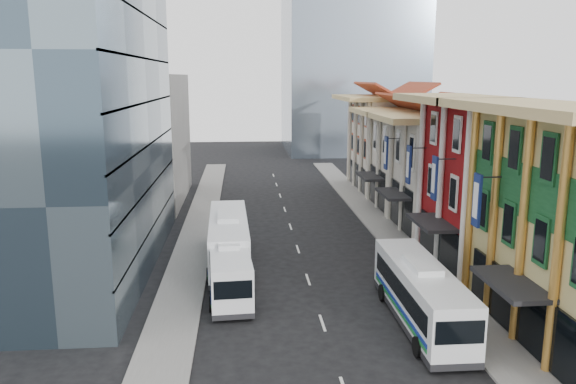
{
  "coord_description": "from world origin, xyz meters",
  "views": [
    {
      "loc": [
        -4.41,
        -21.52,
        13.75
      ],
      "look_at": [
        -0.77,
        22.51,
        4.66
      ],
      "focal_mm": 35.0,
      "sensor_mm": 36.0,
      "label": 1
    }
  ],
  "objects": [
    {
      "name": "sidewalk_left",
      "position": [
        -8.5,
        22.0,
        0.07
      ],
      "size": [
        3.0,
        90.0,
        0.15
      ],
      "primitive_type": "cube",
      "color": "slate",
      "rests_on": "ground"
    },
    {
      "name": "shophouse_cream_near",
      "position": [
        14.0,
        26.5,
        5.0
      ],
      "size": [
        8.0,
        9.0,
        10.0
      ],
      "primitive_type": "cube",
      "color": "beige",
      "rests_on": "ground"
    },
    {
      "name": "bus_left_near",
      "position": [
        -5.38,
        13.62,
        1.72
      ],
      "size": [
        3.2,
        10.85,
        3.44
      ],
      "primitive_type": null,
      "rotation": [
        0.0,
        0.0,
        0.06
      ],
      "color": "silver",
      "rests_on": "ground"
    },
    {
      "name": "shophouse_red",
      "position": [
        14.0,
        17.0,
        6.0
      ],
      "size": [
        8.0,
        10.0,
        12.0
      ],
      "primitive_type": "cube",
      "color": "maroon",
      "rests_on": "ground"
    },
    {
      "name": "bus_left_far",
      "position": [
        -5.5,
        18.84,
        1.96
      ],
      "size": [
        3.2,
        12.28,
        3.91
      ],
      "primitive_type": null,
      "rotation": [
        0.0,
        0.0,
        0.03
      ],
      "color": "white",
      "rests_on": "ground"
    },
    {
      "name": "office_tower",
      "position": [
        -17.0,
        19.0,
        15.0
      ],
      "size": [
        12.0,
        26.0,
        30.0
      ],
      "primitive_type": "cube",
      "color": "#354755",
      "rests_on": "ground"
    },
    {
      "name": "sidewalk_right",
      "position": [
        8.5,
        22.0,
        0.07
      ],
      "size": [
        3.0,
        90.0,
        0.15
      ],
      "primitive_type": "cube",
      "color": "slate",
      "rests_on": "ground"
    },
    {
      "name": "shophouse_cream_far",
      "position": [
        14.0,
        46.0,
        5.5
      ],
      "size": [
        8.0,
        12.0,
        11.0
      ],
      "primitive_type": "cube",
      "color": "beige",
      "rests_on": "ground"
    },
    {
      "name": "bus_right",
      "position": [
        5.5,
        7.49,
        1.85
      ],
      "size": [
        2.74,
        11.54,
        3.7
      ],
      "primitive_type": null,
      "rotation": [
        0.0,
        0.0,
        -0.0
      ],
      "color": "white",
      "rests_on": "ground"
    },
    {
      "name": "shophouse_cream_mid",
      "position": [
        14.0,
        35.5,
        5.0
      ],
      "size": [
        8.0,
        9.0,
        10.0
      ],
      "primitive_type": "cube",
      "color": "beige",
      "rests_on": "ground"
    },
    {
      "name": "office_block_far",
      "position": [
        -16.0,
        42.0,
        7.0
      ],
      "size": [
        10.0,
        18.0,
        14.0
      ],
      "primitive_type": "cube",
      "color": "gray",
      "rests_on": "ground"
    }
  ]
}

